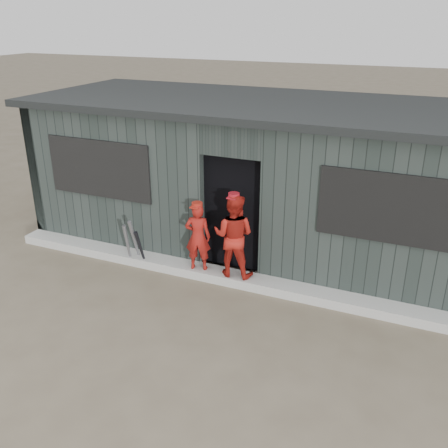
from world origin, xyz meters
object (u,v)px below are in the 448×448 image
at_px(player_red_left, 198,237).
at_px(player_grey_back, 269,242).
at_px(bat_mid, 128,245).
at_px(player_red_right, 234,235).
at_px(dugout, 261,176).
at_px(bat_left, 135,242).
at_px(bat_right, 141,249).

relative_size(player_red_left, player_grey_back, 0.95).
xyz_separation_m(bat_mid, player_grey_back, (2.30, 0.63, 0.21)).
bearing_deg(player_red_right, player_grey_back, -137.09).
distance_m(player_red_left, dugout, 1.87).
relative_size(bat_mid, player_grey_back, 0.64).
bearing_deg(player_red_left, player_red_right, 169.45).
relative_size(bat_left, dugout, 0.10).
distance_m(bat_mid, player_red_right, 1.92).
xyz_separation_m(bat_right, player_grey_back, (2.04, 0.63, 0.24)).
relative_size(bat_mid, player_red_right, 0.56).
relative_size(bat_right, player_red_right, 0.53).
xyz_separation_m(player_red_right, dugout, (-0.15, 1.68, 0.47)).
relative_size(bat_mid, player_red_left, 0.67).
height_order(bat_right, player_red_right, player_red_right).
relative_size(bat_left, bat_right, 1.22).
distance_m(bat_left, dugout, 2.54).
distance_m(bat_right, player_red_left, 1.08).
relative_size(bat_mid, dugout, 0.09).
xyz_separation_m(bat_mid, dugout, (1.72, 1.84, 0.91)).
bearing_deg(dugout, player_red_left, -104.44).
relative_size(bat_right, player_grey_back, 0.61).
bearing_deg(dugout, bat_left, -132.29).
distance_m(bat_left, player_red_right, 1.81).
height_order(bat_left, bat_mid, bat_left).
bearing_deg(bat_mid, player_red_right, 4.92).
xyz_separation_m(player_red_left, player_grey_back, (1.03, 0.52, -0.12)).
height_order(bat_left, dugout, dugout).
relative_size(player_grey_back, dugout, 0.14).
height_order(bat_mid, player_red_left, player_red_left).
bearing_deg(bat_left, player_red_right, 3.09).
relative_size(player_red_left, player_red_right, 0.84).
bearing_deg(dugout, bat_right, -128.46).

